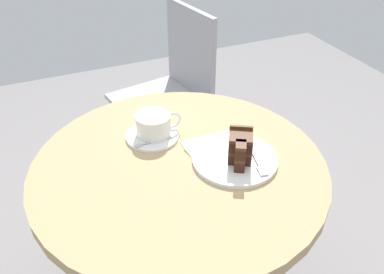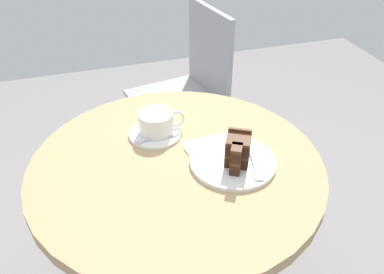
# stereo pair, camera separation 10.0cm
# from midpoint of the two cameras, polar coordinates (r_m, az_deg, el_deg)

# --- Properties ---
(cafe_table) EXTENTS (0.80, 0.80, 0.72)m
(cafe_table) POSITION_cam_midpoint_polar(r_m,az_deg,el_deg) (1.18, -4.18, -8.14)
(cafe_table) COLOR tan
(cafe_table) RESTS_ON ground
(saucer) EXTENTS (0.16, 0.16, 0.01)m
(saucer) POSITION_cam_midpoint_polar(r_m,az_deg,el_deg) (1.21, -7.92, 0.07)
(saucer) COLOR white
(saucer) RESTS_ON cafe_table
(coffee_cup) EXTENTS (0.14, 0.10, 0.06)m
(coffee_cup) POSITION_cam_midpoint_polar(r_m,az_deg,el_deg) (1.19, -7.74, 1.77)
(coffee_cup) COLOR white
(coffee_cup) RESTS_ON saucer
(teaspoon) EXTENTS (0.11, 0.02, 0.00)m
(teaspoon) POSITION_cam_midpoint_polar(r_m,az_deg,el_deg) (1.17, -8.56, -0.92)
(teaspoon) COLOR #B7B7BC
(teaspoon) RESTS_ON saucer
(cake_plate) EXTENTS (0.23, 0.23, 0.01)m
(cake_plate) POSITION_cam_midpoint_polar(r_m,az_deg,el_deg) (1.11, 3.48, -3.18)
(cake_plate) COLOR white
(cake_plate) RESTS_ON cafe_table
(cake_slice) EXTENTS (0.08, 0.10, 0.09)m
(cake_slice) POSITION_cam_midpoint_polar(r_m,az_deg,el_deg) (1.07, 4.15, -1.65)
(cake_slice) COLOR #381E14
(cake_slice) RESTS_ON cake_plate
(fork) EXTENTS (0.05, 0.15, 0.00)m
(fork) POSITION_cam_midpoint_polar(r_m,az_deg,el_deg) (1.09, 6.66, -3.64)
(fork) COLOR #B7B7BC
(fork) RESTS_ON cake_plate
(napkin) EXTENTS (0.17, 0.19, 0.00)m
(napkin) POSITION_cam_midpoint_polar(r_m,az_deg,el_deg) (1.14, 1.41, -2.25)
(napkin) COLOR beige
(napkin) RESTS_ON cafe_table
(cafe_chair) EXTENTS (0.44, 0.44, 0.87)m
(cafe_chair) POSITION_cam_midpoint_polar(r_m,az_deg,el_deg) (1.90, -4.09, 7.29)
(cafe_chair) COLOR #9E9EA3
(cafe_chair) RESTS_ON ground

